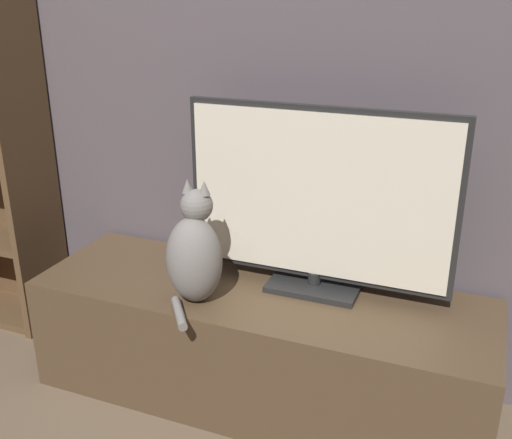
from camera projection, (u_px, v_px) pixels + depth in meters
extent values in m
cube|color=#564C51|center=(293.00, 8.00, 1.93)|extent=(4.80, 0.05, 2.60)
cube|color=brown|center=(259.00, 344.00, 2.07)|extent=(1.54, 0.49, 0.41)
cube|color=black|center=(314.00, 286.00, 2.02)|extent=(0.30, 0.18, 0.02)
cylinder|color=black|center=(314.00, 278.00, 2.01)|extent=(0.04, 0.04, 0.04)
cube|color=black|center=(318.00, 195.00, 1.91)|extent=(0.88, 0.02, 0.57)
cube|color=silver|center=(317.00, 197.00, 1.90)|extent=(0.85, 0.01, 0.54)
ellipsoid|color=gray|center=(194.00, 260.00, 1.90)|extent=(0.19, 0.17, 0.29)
ellipsoid|color=silver|center=(202.00, 256.00, 1.95)|extent=(0.10, 0.06, 0.16)
sphere|color=gray|center=(197.00, 206.00, 1.86)|extent=(0.11, 0.11, 0.10)
cone|color=gray|center=(187.00, 186.00, 1.85)|extent=(0.04, 0.04, 0.04)
cone|color=gray|center=(204.00, 188.00, 1.83)|extent=(0.04, 0.04, 0.04)
cylinder|color=gray|center=(179.00, 313.00, 1.84)|extent=(0.12, 0.16, 0.03)
cube|color=brown|center=(22.00, 118.00, 2.28)|extent=(0.03, 0.28, 1.79)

